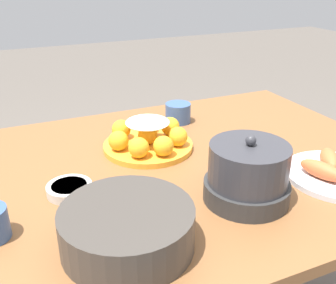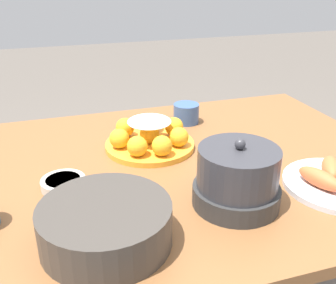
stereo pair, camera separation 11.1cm
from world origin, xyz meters
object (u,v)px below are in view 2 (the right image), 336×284
Objects in this scene: cake_plate at (150,137)px; dining_table at (187,196)px; serving_bowl at (106,223)px; sauce_bowl at (63,183)px; warming_pot at (237,178)px; cup_near at (186,113)px.

dining_table is at bearing 121.17° from cake_plate.
serving_bowl is at bearing 63.65° from cake_plate.
sauce_bowl is at bearing -74.18° from serving_bowl.
cup_near is at bearing -97.10° from warming_pot.
warming_pot reaches higher than serving_bowl.
cake_plate is at bearing -149.28° from sauce_bowl.
warming_pot is at bearing -171.22° from serving_bowl.
serving_bowl is 1.31× the size of warming_pot.
cup_near is (-0.37, -0.55, -0.01)m from serving_bowl.
sauce_bowl is at bearing 35.99° from cup_near.
cup_near is at bearing -109.04° from dining_table.
serving_bowl reaches higher than cup_near.
cake_plate is 0.44m from serving_bowl.
dining_table is 0.29m from warming_pot.
warming_pot is at bearing 82.90° from cup_near.
sauce_bowl is at bearing 5.55° from dining_table.
sauce_bowl is 0.54× the size of warming_pot.
serving_bowl is 0.25m from sauce_bowl.
dining_table is 4.67× the size of serving_bowl.
cake_plate is 0.36m from warming_pot.
serving_bowl reaches higher than sauce_bowl.
serving_bowl is at bearing 56.44° from cup_near.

